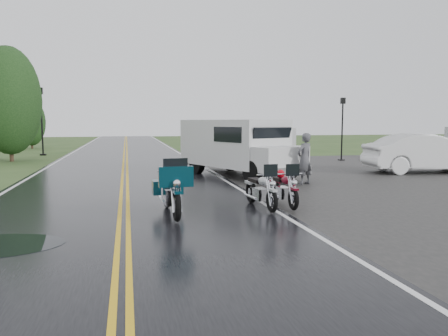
% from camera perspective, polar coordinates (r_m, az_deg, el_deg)
% --- Properties ---
extents(ground, '(120.00, 120.00, 0.00)m').
position_cam_1_polar(ground, '(10.32, -12.97, -7.05)').
color(ground, '#2D471E').
rests_on(ground, ground).
extents(road, '(8.00, 100.00, 0.04)m').
position_cam_1_polar(road, '(20.18, -12.81, -0.60)').
color(road, black).
rests_on(road, ground).
extents(parking_pad, '(14.00, 24.00, 0.03)m').
position_cam_1_polar(parking_pad, '(18.72, 23.13, -1.47)').
color(parking_pad, black).
rests_on(parking_pad, ground).
extents(motorcycle_red, '(0.73, 1.98, 1.17)m').
position_cam_1_polar(motorcycle_red, '(11.24, 9.08, -2.86)').
color(motorcycle_red, '#5E0A19').
rests_on(motorcycle_red, ground).
extents(motorcycle_teal, '(0.97, 2.47, 1.44)m').
position_cam_1_polar(motorcycle_teal, '(9.86, -6.22, -3.26)').
color(motorcycle_teal, '#042A35').
rests_on(motorcycle_teal, ground).
extents(motorcycle_silver, '(0.89, 2.06, 1.19)m').
position_cam_1_polar(motorcycle_silver, '(10.87, 6.29, -3.07)').
color(motorcycle_silver, '#A7ABAE').
rests_on(motorcycle_silver, ground).
extents(van_white, '(4.66, 6.65, 2.45)m').
position_cam_1_polar(van_white, '(16.19, 3.75, 2.20)').
color(van_white, silver).
rests_on(van_white, ground).
extents(person_at_van, '(0.82, 0.72, 1.88)m').
position_cam_1_polar(person_at_van, '(16.18, 10.48, 1.10)').
color(person_at_van, '#4A4B4F').
rests_on(person_at_van, ground).
extents(sedan_white, '(5.50, 2.52, 1.75)m').
position_cam_1_polar(sedan_white, '(21.60, 24.82, 1.69)').
color(sedan_white, white).
rests_on(sedan_white, ground).
extents(lamp_post_far_left, '(0.40, 0.40, 4.66)m').
position_cam_1_polar(lamp_post_far_left, '(32.40, -22.71, 5.64)').
color(lamp_post_far_left, black).
rests_on(lamp_post_far_left, ground).
extents(lamp_post_far_right, '(0.32, 0.32, 3.75)m').
position_cam_1_polar(lamp_post_far_right, '(26.68, 15.18, 4.93)').
color(lamp_post_far_right, black).
rests_on(lamp_post_far_right, ground).
extents(tree_left_mid, '(3.63, 3.63, 5.68)m').
position_cam_1_polar(tree_left_mid, '(28.25, -26.23, 6.52)').
color(tree_left_mid, '#1E3D19').
rests_on(tree_left_mid, ground).
extents(tree_left_far, '(2.39, 2.39, 3.67)m').
position_cam_1_polar(tree_left_far, '(41.10, -23.87, 4.90)').
color(tree_left_far, '#1E3D19').
rests_on(tree_left_far, ground).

